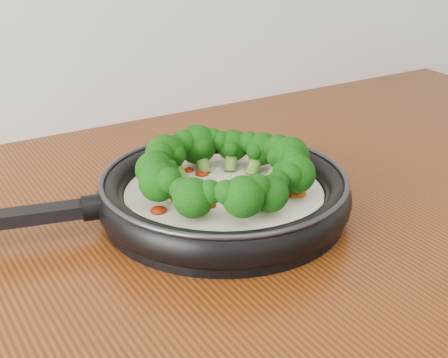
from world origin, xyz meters
TOP-DOWN VIEW (x-y plane):
  - skillet at (0.00, 1.09)m, footprint 0.53×0.39m

SIDE VIEW (x-z plane):
  - skillet at x=0.00m, z-range 0.89..0.98m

